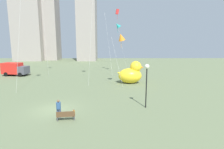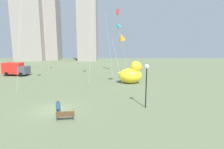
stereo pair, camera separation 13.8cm
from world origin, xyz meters
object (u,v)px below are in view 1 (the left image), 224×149
object	(u,v)px
person_adult	(59,108)
lamppost	(147,73)
park_bench	(66,116)
person_child	(74,113)
kite_orange	(121,37)
giant_inflatable_duck	(131,74)
kite_red	(117,12)
box_truck	(15,69)
kite_teal	(118,26)

from	to	relation	value
person_adult	lamppost	distance (m)	9.62
park_bench	person_adult	world-z (taller)	person_adult
person_child	kite_orange	xyz separation A→B (m)	(5.14, 13.48, 7.51)
park_bench	giant_inflatable_duck	bearing A→B (deg)	64.04
kite_red	kite_orange	distance (m)	13.84
person_adult	box_truck	distance (m)	27.99
person_adult	person_child	bearing A→B (deg)	-11.03
person_adult	giant_inflatable_duck	xyz separation A→B (m)	(8.54, 15.07, 0.72)
box_truck	kite_teal	size ratio (longest dim) A/B	0.48
park_bench	box_truck	world-z (taller)	box_truck
person_adult	box_truck	bearing A→B (deg)	125.41
box_truck	kite_orange	size ratio (longest dim) A/B	0.66
person_child	kite_red	distance (m)	29.66
person_adult	person_child	xyz separation A→B (m)	(1.49, -0.29, -0.46)
person_child	kite_teal	bearing A→B (deg)	78.99
lamppost	kite_orange	world-z (taller)	kite_orange
person_adult	giant_inflatable_duck	size ratio (longest dim) A/B	0.36
park_bench	kite_orange	bearing A→B (deg)	67.41
box_truck	kite_red	world-z (taller)	kite_red
lamppost	kite_orange	bearing A→B (deg)	101.61
person_adult	box_truck	xyz separation A→B (m)	(-16.21, 22.81, 0.48)
lamppost	box_truck	bearing A→B (deg)	141.10
person_child	park_bench	bearing A→B (deg)	-146.15
park_bench	person_adult	bearing A→B (deg)	139.28
kite_red	box_truck	bearing A→B (deg)	-172.79
kite_red	giant_inflatable_duck	bearing A→B (deg)	-78.54
person_child	box_truck	bearing A→B (deg)	127.47
person_child	kite_orange	distance (m)	16.26
park_bench	person_child	size ratio (longest dim) A/B	1.86
park_bench	lamppost	size ratio (longest dim) A/B	0.35
park_bench	person_child	distance (m)	0.78
person_child	person_adult	bearing A→B (deg)	168.97
kite_orange	box_truck	bearing A→B (deg)	157.15
kite_red	kite_teal	distance (m)	2.93
box_truck	lamppost	bearing A→B (deg)	-38.90
kite_orange	kite_teal	bearing A→B (deg)	90.38
park_bench	box_truck	xyz separation A→B (m)	(-17.06, 23.54, 0.96)
box_truck	kite_red	bearing A→B (deg)	7.21
kite_red	kite_teal	size ratio (longest dim) A/B	1.24
box_truck	park_bench	bearing A→B (deg)	-54.07
park_bench	giant_inflatable_duck	world-z (taller)	giant_inflatable_duck
lamppost	person_adult	bearing A→B (deg)	-163.39
person_child	giant_inflatable_duck	bearing A→B (deg)	65.37
park_bench	kite_teal	world-z (taller)	kite_teal
giant_inflatable_duck	kite_red	xyz separation A→B (m)	(-2.15, 10.60, 12.30)
giant_inflatable_duck	box_truck	distance (m)	25.93
park_bench	kite_teal	bearing A→B (deg)	77.81
box_truck	kite_teal	xyz separation A→B (m)	(22.76, 2.86, 9.62)
person_child	box_truck	distance (m)	29.12
giant_inflatable_duck	box_truck	world-z (taller)	giant_inflatable_duck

